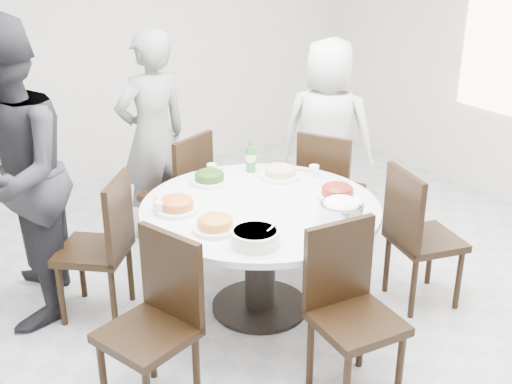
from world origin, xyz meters
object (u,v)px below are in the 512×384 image
chair_nw (93,248)px  beverage_bottle (251,155)px  chair_s (357,318)px  rice_bowl (341,213)px  dining_table (260,258)px  chair_se (426,237)px  diner_middle (153,137)px  chair_sw (147,331)px  soup_bowl (255,237)px  diner_right (327,136)px  chair_n (176,192)px  chair_ne (331,188)px  diner_left (10,177)px

chair_nw → beverage_bottle: size_ratio=4.00×
chair_s → rice_bowl: (0.30, 0.52, 0.33)m
dining_table → rice_bowl: (0.27, -0.46, 0.43)m
chair_se → beverage_bottle: beverage_bottle is taller
chair_nw → diner_middle: 1.24m
chair_sw → soup_bowl: size_ratio=3.53×
chair_nw → diner_right: diner_right is taller
chair_n → chair_nw: size_ratio=1.00×
diner_right → diner_middle: 1.39m
diner_middle → soup_bowl: diner_middle is taller
dining_table → chair_s: 0.98m
chair_sw → diner_right: size_ratio=0.60×
chair_nw → diner_right: size_ratio=0.60×
chair_nw → soup_bowl: size_ratio=3.53×
soup_bowl → beverage_bottle: (0.58, 0.96, 0.08)m
chair_ne → diner_middle: bearing=22.2°
chair_ne → chair_nw: 1.90m
diner_right → diner_left: size_ratio=0.82×
chair_se → chair_ne: bearing=13.6°
chair_nw → chair_sw: same height
chair_n → chair_s: (0.04, -2.05, 0.00)m
chair_nw → dining_table: bearing=100.0°
chair_n → beverage_bottle: (0.34, -0.54, 0.39)m
chair_ne → diner_middle: diner_middle is taller
diner_right → diner_middle: bearing=26.4°
diner_left → beverage_bottle: (1.57, -0.24, -0.09)m
chair_ne → beverage_bottle: (-0.72, 0.04, 0.39)m
chair_sw → rice_bowl: chair_sw is taller
chair_nw → chair_s: 1.75m
dining_table → beverage_bottle: bearing=63.5°
chair_nw → chair_sw: (-0.08, -1.02, 0.00)m
dining_table → chair_s: chair_s is taller
chair_n → beverage_bottle: 0.75m
chair_se → diner_left: 2.65m
dining_table → chair_s: (-0.03, -0.97, 0.10)m
chair_ne → rice_bowl: 1.24m
chair_ne → diner_left: 2.36m
diner_right → rice_bowl: diner_right is taller
chair_s → chair_n: bearing=96.2°
dining_table → diner_left: diner_left is taller
chair_s → diner_middle: size_ratio=0.57×
diner_right → chair_se: bearing=133.0°
chair_sw → diner_middle: bearing=135.5°
chair_n → diner_middle: (-0.02, 0.31, 0.36)m
chair_n → diner_right: size_ratio=0.60×
chair_s → diner_left: diner_left is taller
diner_left → beverage_bottle: 1.59m
diner_left → diner_middle: bearing=137.6°
chair_se → diner_middle: diner_middle is taller
diner_left → dining_table: bearing=80.1°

